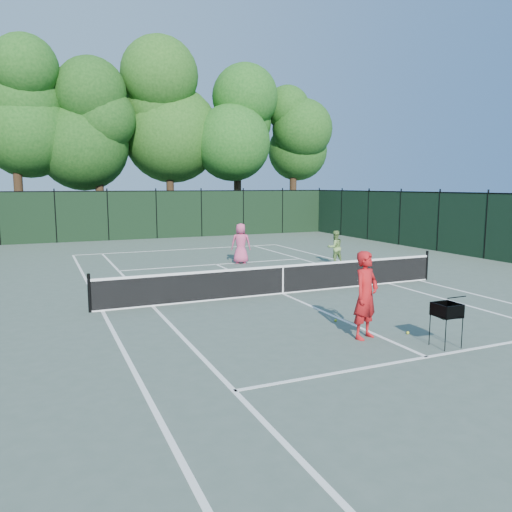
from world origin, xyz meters
name	(u,v)px	position (x,y,z in m)	size (l,w,h in m)	color
ground	(283,294)	(0.00, 0.00, 0.00)	(90.00, 90.00, 0.00)	#48584C
sideline_doubles_left	(102,311)	(-5.49, 0.00, 0.00)	(0.10, 23.77, 0.01)	white
sideline_doubles_right	(419,280)	(5.49, 0.00, 0.00)	(0.10, 23.77, 0.01)	white
sideline_singles_left	(153,306)	(-4.12, 0.00, 0.00)	(0.10, 23.77, 0.01)	white
sideline_singles_right	(388,283)	(4.12, 0.00, 0.00)	(0.10, 23.77, 0.01)	white
baseline_far	(182,249)	(0.00, 11.88, 0.00)	(10.97, 0.10, 0.01)	white
service_line_near	(427,357)	(0.00, -6.40, 0.00)	(8.23, 0.10, 0.01)	white
service_line_far	(216,264)	(0.00, 6.40, 0.00)	(8.23, 0.10, 0.01)	white
center_service_line	(283,294)	(0.00, 0.00, 0.00)	(0.10, 12.80, 0.01)	white
tennis_net	(283,279)	(0.00, 0.00, 0.48)	(11.69, 0.09, 1.06)	black
fence_far	(156,215)	(0.00, 18.00, 1.50)	(24.00, 0.05, 3.00)	black
tree_1	(13,100)	(-8.00, 22.00, 8.69)	(6.80, 6.80, 13.98)	black
tree_2	(97,120)	(-3.00, 21.80, 7.73)	(6.00, 6.00, 12.40)	black
tree_3	(168,106)	(2.00, 22.30, 9.01)	(7.00, 7.00, 14.45)	black
tree_4	(237,121)	(7.00, 21.60, 8.14)	(6.20, 6.20, 12.97)	black
tree_5	(294,130)	(12.00, 22.10, 7.71)	(5.80, 5.80, 12.23)	black
coach	(366,295)	(-0.38, -4.86, 0.98)	(0.86, 0.89, 1.96)	red
player_pink	(241,243)	(1.11, 6.29, 0.88)	(1.00, 0.83, 1.76)	#D04977
player_green	(335,247)	(4.73, 4.41, 0.73)	(0.73, 0.59, 1.46)	#7BA552
ball_hopper	(447,310)	(0.82, -6.04, 0.79)	(0.57, 0.57, 0.94)	black
loose_ball_near_cart	(408,333)	(0.70, -5.02, 0.03)	(0.07, 0.07, 0.07)	#C7D22B
loose_ball_midcourt	(336,320)	(-0.25, -3.45, 0.03)	(0.07, 0.07, 0.07)	#B0D22A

